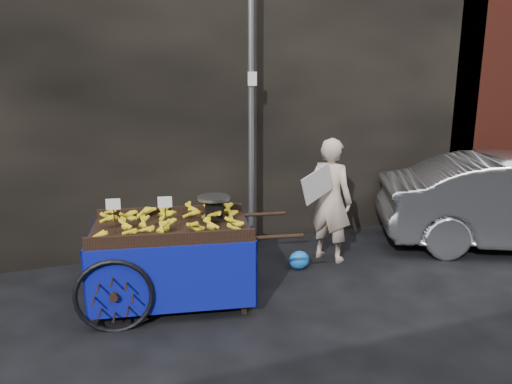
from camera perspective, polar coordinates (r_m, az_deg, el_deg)
name	(u,v)px	position (r m, az deg, el deg)	size (l,w,h in m)	color
ground	(266,288)	(6.01, 1.10, -10.96)	(80.00, 80.00, 0.00)	black
building_wall	(228,71)	(8.04, -3.23, 13.69)	(13.50, 2.00, 5.00)	black
street_pole	(251,109)	(6.80, -0.57, 9.50)	(0.12, 0.10, 4.00)	slate
banana_cart	(166,235)	(5.50, -10.20, -4.86)	(2.48, 1.47, 1.27)	black
vendor	(330,200)	(6.70, 8.48, -0.89)	(0.93, 0.73, 1.66)	#C8AD95
plastic_bag	(299,260)	(6.54, 4.96, -7.75)	(0.27, 0.21, 0.24)	blue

